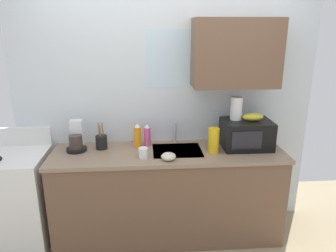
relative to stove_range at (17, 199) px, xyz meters
name	(u,v)px	position (x,y,z in m)	size (l,w,h in m)	color
kitchen_wall_assembly	(177,97)	(1.55, 0.31, 0.89)	(2.96, 0.42, 2.50)	silver
counter_unit	(168,193)	(1.44, 0.00, 0.00)	(2.19, 0.63, 0.90)	brown
sink_faucet	(175,133)	(1.53, 0.24, 0.55)	(0.03, 0.03, 0.21)	#B2B5BA
stove_range	(17,199)	(0.00, 0.00, 0.00)	(0.60, 0.60, 1.08)	white
microwave	(246,134)	(2.20, 0.04, 0.58)	(0.46, 0.35, 0.27)	black
banana_bunch	(253,117)	(2.25, 0.05, 0.75)	(0.20, 0.11, 0.07)	gold
paper_towel_roll	(236,108)	(2.10, 0.10, 0.82)	(0.11, 0.11, 0.22)	white
coffee_maker	(76,139)	(0.58, 0.10, 0.55)	(0.19, 0.21, 0.28)	black
dish_soap_bottle_pink	(147,135)	(1.25, 0.17, 0.54)	(0.07, 0.07, 0.22)	#E55999
dish_soap_bottle_orange	(138,136)	(1.15, 0.14, 0.55)	(0.07, 0.07, 0.24)	orange
cereal_canister	(214,140)	(1.86, -0.05, 0.56)	(0.10, 0.10, 0.23)	gold
mug_white	(143,153)	(1.21, -0.14, 0.49)	(0.08, 0.08, 0.10)	white
utensil_crock	(102,142)	(0.81, 0.12, 0.51)	(0.11, 0.11, 0.26)	black
small_bowl	(168,156)	(1.43, -0.20, 0.47)	(0.13, 0.13, 0.07)	beige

